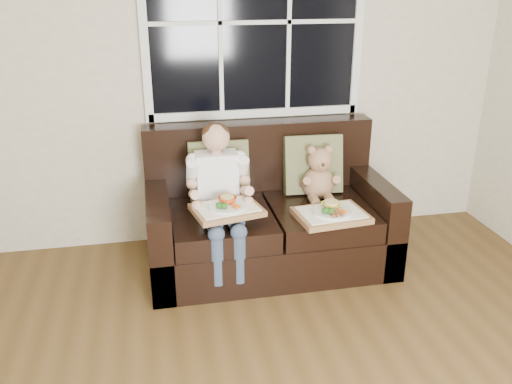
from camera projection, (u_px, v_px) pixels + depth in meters
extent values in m
cube|color=beige|center=(211.00, 66.00, 3.91)|extent=(4.50, 0.02, 2.70)
cube|color=black|center=(254.00, 22.00, 3.85)|extent=(1.50, 0.02, 1.25)
cube|color=silver|center=(255.00, 113.00, 4.08)|extent=(1.58, 0.04, 0.06)
cube|color=silver|center=(143.00, 24.00, 3.69)|extent=(0.06, 0.04, 1.37)
cube|color=silver|center=(359.00, 21.00, 3.98)|extent=(0.06, 0.04, 1.37)
cube|color=silver|center=(255.00, 22.00, 3.84)|extent=(1.50, 0.03, 0.03)
cube|color=black|center=(269.00, 244.00, 3.92)|extent=(1.70, 0.90, 0.30)
cube|color=black|center=(159.00, 235.00, 3.72)|extent=(0.15, 0.90, 0.60)
cube|color=black|center=(371.00, 217.00, 4.01)|extent=(0.15, 0.90, 0.60)
cube|color=black|center=(259.00, 165.00, 4.09)|extent=(1.70, 0.18, 0.66)
cube|color=black|center=(222.00, 225.00, 3.70)|extent=(0.68, 0.72, 0.15)
cube|color=black|center=(320.00, 216.00, 3.83)|extent=(0.68, 0.72, 0.15)
cube|color=olive|center=(219.00, 170.00, 3.87)|extent=(0.43, 0.20, 0.44)
cube|color=olive|center=(313.00, 164.00, 4.00)|extent=(0.44, 0.22, 0.44)
cube|color=white|center=(217.00, 180.00, 3.71)|extent=(0.28, 0.17, 0.39)
sphere|color=tan|center=(216.00, 138.00, 3.59)|extent=(0.18, 0.18, 0.18)
ellipsoid|color=#372011|center=(216.00, 133.00, 3.59)|extent=(0.18, 0.18, 0.13)
cylinder|color=#334259|center=(211.00, 214.00, 3.56)|extent=(0.11, 0.35, 0.11)
cylinder|color=#334259|center=(232.00, 213.00, 3.58)|extent=(0.11, 0.35, 0.11)
cylinder|color=#334259|center=(217.00, 260.00, 3.42)|extent=(0.10, 0.10, 0.33)
cylinder|color=#334259|center=(239.00, 258.00, 3.44)|extent=(0.10, 0.10, 0.33)
cylinder|color=tan|center=(194.00, 182.00, 3.54)|extent=(0.07, 0.34, 0.27)
cylinder|color=tan|center=(244.00, 179.00, 3.61)|extent=(0.07, 0.34, 0.27)
ellipsoid|color=#A57A57|center=(318.00, 183.00, 3.93)|extent=(0.25, 0.22, 0.25)
sphere|color=#A57A57|center=(320.00, 160.00, 3.84)|extent=(0.19, 0.19, 0.17)
sphere|color=#A57A57|center=(312.00, 150.00, 3.81)|extent=(0.06, 0.06, 0.06)
sphere|color=#A57A57|center=(328.00, 149.00, 3.83)|extent=(0.06, 0.06, 0.06)
sphere|color=#A57A57|center=(323.00, 165.00, 3.79)|extent=(0.07, 0.07, 0.07)
sphere|color=#2E2114|center=(324.00, 165.00, 3.76)|extent=(0.03, 0.03, 0.03)
cylinder|color=#A57A57|center=(316.00, 201.00, 3.82)|extent=(0.08, 0.14, 0.07)
cylinder|color=#A57A57|center=(331.00, 199.00, 3.84)|extent=(0.08, 0.14, 0.07)
cube|color=#9B6546|center=(227.00, 210.00, 3.46)|extent=(0.48, 0.41, 0.04)
cube|color=white|center=(227.00, 207.00, 3.46)|extent=(0.42, 0.35, 0.01)
cylinder|color=silver|center=(227.00, 206.00, 3.44)|extent=(0.24, 0.24, 0.02)
imported|color=#E34C13|center=(227.00, 199.00, 3.48)|extent=(0.15, 0.15, 0.04)
cylinder|color=#E1CB7A|center=(227.00, 199.00, 3.48)|extent=(0.09, 0.09, 0.02)
ellipsoid|color=#30641F|center=(219.00, 205.00, 3.39)|extent=(0.04, 0.04, 0.04)
ellipsoid|color=#30641F|center=(224.00, 206.00, 3.38)|extent=(0.04, 0.04, 0.04)
cylinder|color=orange|center=(235.00, 206.00, 3.41)|extent=(0.05, 0.07, 0.02)
cube|color=#9B6546|center=(331.00, 215.00, 3.62)|extent=(0.50, 0.40, 0.04)
cube|color=white|center=(331.00, 212.00, 3.61)|extent=(0.43, 0.34, 0.01)
cylinder|color=silver|center=(332.00, 211.00, 3.59)|extent=(0.26, 0.26, 0.02)
imported|color=yellow|center=(331.00, 205.00, 3.63)|extent=(0.13, 0.13, 0.03)
cylinder|color=#E1CB7A|center=(331.00, 204.00, 3.63)|extent=(0.10, 0.10, 0.02)
ellipsoid|color=#30641F|center=(325.00, 211.00, 3.53)|extent=(0.05, 0.05, 0.04)
ellipsoid|color=#30641F|center=(331.00, 211.00, 3.52)|extent=(0.05, 0.05, 0.04)
cylinder|color=orange|center=(342.00, 211.00, 3.55)|extent=(0.05, 0.07, 0.02)
cylinder|color=#9A6032|center=(336.00, 213.00, 3.52)|extent=(0.03, 0.10, 0.02)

